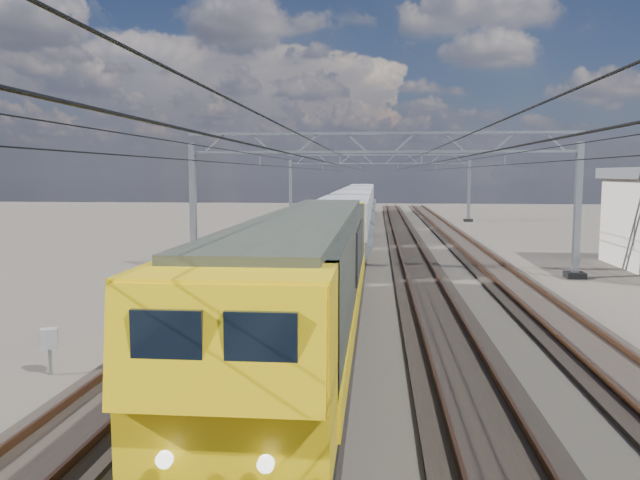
# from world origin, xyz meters

# --- Properties ---
(ground) EXTENTS (160.00, 160.00, 0.00)m
(ground) POSITION_xyz_m (0.00, 0.00, 0.00)
(ground) COLOR black
(ground) RESTS_ON ground
(track_outer_west) EXTENTS (2.60, 140.00, 0.30)m
(track_outer_west) POSITION_xyz_m (-6.00, 0.00, 0.07)
(track_outer_west) COLOR black
(track_outer_west) RESTS_ON ground
(track_loco) EXTENTS (2.60, 140.00, 0.30)m
(track_loco) POSITION_xyz_m (-2.00, 0.00, 0.07)
(track_loco) COLOR black
(track_loco) RESTS_ON ground
(track_inner_east) EXTENTS (2.60, 140.00, 0.30)m
(track_inner_east) POSITION_xyz_m (2.00, 0.00, 0.07)
(track_inner_east) COLOR black
(track_inner_east) RESTS_ON ground
(track_outer_east) EXTENTS (2.60, 140.00, 0.30)m
(track_outer_east) POSITION_xyz_m (6.00, 0.00, 0.07)
(track_outer_east) COLOR black
(track_outer_east) RESTS_ON ground
(catenary_gantry_mid) EXTENTS (19.90, 0.90, 7.11)m
(catenary_gantry_mid) POSITION_xyz_m (0.00, 4.00, 3.91)
(catenary_gantry_mid) COLOR gray
(catenary_gantry_mid) RESTS_ON ground
(catenary_gantry_far) EXTENTS (19.90, 0.90, 7.11)m
(catenary_gantry_far) POSITION_xyz_m (0.00, 40.00, 3.91)
(catenary_gantry_far) COLOR gray
(catenary_gantry_far) RESTS_ON ground
(overhead_wires) EXTENTS (12.03, 140.00, 0.53)m
(overhead_wires) POSITION_xyz_m (0.00, 8.00, 5.75)
(overhead_wires) COLOR black
(overhead_wires) RESTS_ON ground
(locomotive) EXTENTS (2.76, 21.10, 3.62)m
(locomotive) POSITION_xyz_m (-2.00, -10.07, 2.33)
(locomotive) COLOR black
(locomotive) RESTS_ON ground
(hopper_wagon_lead) EXTENTS (3.38, 13.00, 3.25)m
(hopper_wagon_lead) POSITION_xyz_m (-2.00, 7.63, 2.23)
(hopper_wagon_lead) COLOR black
(hopper_wagon_lead) RESTS_ON ground
(hopper_wagon_mid) EXTENTS (3.38, 13.00, 3.25)m
(hopper_wagon_mid) POSITION_xyz_m (-2.00, 21.83, 2.23)
(hopper_wagon_mid) COLOR black
(hopper_wagon_mid) RESTS_ON ground
(hopper_wagon_third) EXTENTS (3.38, 13.00, 3.25)m
(hopper_wagon_third) POSITION_xyz_m (-2.00, 36.03, 2.23)
(hopper_wagon_third) COLOR black
(hopper_wagon_third) RESTS_ON ground
(hopper_wagon_fourth) EXTENTS (3.38, 13.00, 3.25)m
(hopper_wagon_fourth) POSITION_xyz_m (-2.00, 50.23, 2.23)
(hopper_wagon_fourth) COLOR black
(hopper_wagon_fourth) RESTS_ON ground
(trackside_cabinet) EXTENTS (0.48, 0.43, 1.20)m
(trackside_cabinet) POSITION_xyz_m (-8.35, -12.40, 0.91)
(trackside_cabinet) COLOR gray
(trackside_cabinet) RESTS_ON ground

